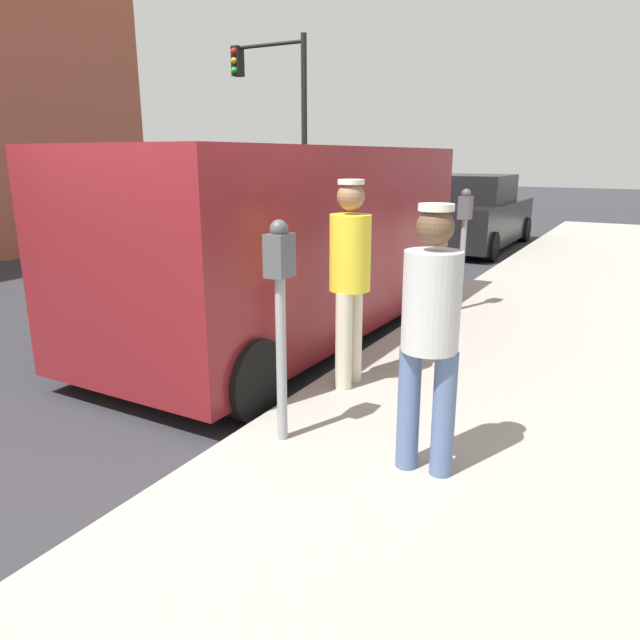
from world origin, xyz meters
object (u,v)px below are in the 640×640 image
at_px(parking_meter_far, 464,229).
at_px(pedestrian_in_gray, 430,326).
at_px(parked_sedan_ahead, 472,215).
at_px(traffic_light_corner, 278,102).
at_px(pedestrian_in_yellow, 350,271).
at_px(parked_van, 290,239).
at_px(parking_meter_near, 280,295).

relative_size(parking_meter_far, pedestrian_in_gray, 0.92).
xyz_separation_m(parked_sedan_ahead, traffic_light_corner, (-5.97, 1.15, 2.77)).
xyz_separation_m(pedestrian_in_yellow, parked_van, (-1.43, 1.35, 0.01)).
bearing_deg(pedestrian_in_yellow, pedestrian_in_gray, -45.24).
bearing_deg(pedestrian_in_gray, pedestrian_in_yellow, 134.76).
height_order(parking_meter_near, traffic_light_corner, traffic_light_corner).
bearing_deg(pedestrian_in_gray, traffic_light_corner, 126.66).
xyz_separation_m(parking_meter_near, traffic_light_corner, (-7.60, 11.63, 2.34)).
relative_size(pedestrian_in_yellow, parked_van, 0.33).
height_order(parked_sedan_ahead, traffic_light_corner, traffic_light_corner).
relative_size(parked_van, parked_sedan_ahead, 1.19).
bearing_deg(pedestrian_in_gray, parked_sedan_ahead, 104.18).
relative_size(pedestrian_in_gray, parked_van, 0.32).
height_order(parking_meter_far, parked_van, parked_van).
xyz_separation_m(pedestrian_in_gray, pedestrian_in_yellow, (-1.07, 1.08, 0.05)).
height_order(pedestrian_in_yellow, parked_van, parked_van).
bearing_deg(pedestrian_in_yellow, traffic_light_corner, 125.70).
bearing_deg(parking_meter_near, parking_meter_far, 90.00).
xyz_separation_m(parked_van, traffic_light_corner, (-6.10, 9.13, 2.36)).
height_order(parked_van, parked_sedan_ahead, parked_van).
relative_size(parking_meter_far, parked_van, 0.29).
xyz_separation_m(parking_meter_far, parked_van, (-1.50, -1.69, -0.03)).
height_order(parking_meter_near, parking_meter_far, same).
height_order(parking_meter_far, pedestrian_in_gray, pedestrian_in_gray).
relative_size(parked_sedan_ahead, traffic_light_corner, 0.85).
distance_m(parked_sedan_ahead, traffic_light_corner, 6.68).
bearing_deg(parking_meter_near, traffic_light_corner, 123.15).
distance_m(parked_van, traffic_light_corner, 11.23).
bearing_deg(pedestrian_in_gray, parking_meter_near, -175.98).
height_order(parking_meter_near, pedestrian_in_gray, pedestrian_in_gray).
distance_m(parking_meter_near, traffic_light_corner, 14.09).
bearing_deg(traffic_light_corner, pedestrian_in_gray, -53.34).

